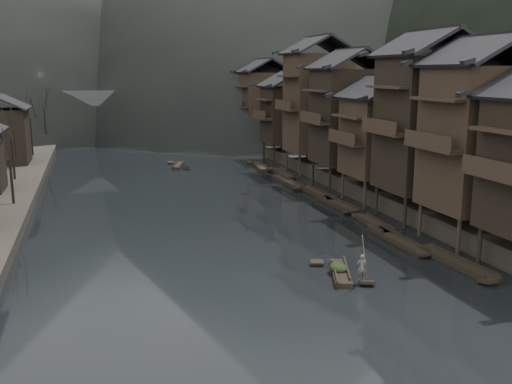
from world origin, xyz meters
name	(u,v)px	position (x,y,z in m)	size (l,w,h in m)	color
water	(245,258)	(0.00, 0.00, 0.00)	(300.00, 300.00, 0.00)	black
right_bank	(401,149)	(35.00, 40.00, 0.90)	(40.00, 200.00, 1.80)	#2D2823
stilt_houses	(357,104)	(17.28, 19.20, 9.07)	(9.00, 67.60, 16.80)	black
bare_trees	(13,130)	(-17.00, 25.53, 6.69)	(4.00, 75.16, 8.00)	black
moored_sampans	(325,199)	(12.01, 14.53, 0.20)	(3.12, 47.95, 0.47)	black
midriver_boats	(192,152)	(5.15, 50.21, 0.20)	(8.17, 26.04, 0.45)	black
stone_bridge	(144,111)	(0.00, 72.00, 5.11)	(40.00, 6.00, 9.00)	#4C4C4F
hero_sampan	(341,272)	(4.82, -4.84, 0.20)	(2.49, 4.97, 0.44)	black
cargo_heap	(338,262)	(4.74, -4.63, 0.76)	(1.10, 1.43, 0.66)	black
boatman	(362,264)	(5.40, -6.49, 1.24)	(0.59, 0.39, 1.61)	#5F5F61
bamboo_pole	(367,218)	(5.60, -6.49, 4.03)	(0.06, 0.06, 4.54)	#8C7A51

